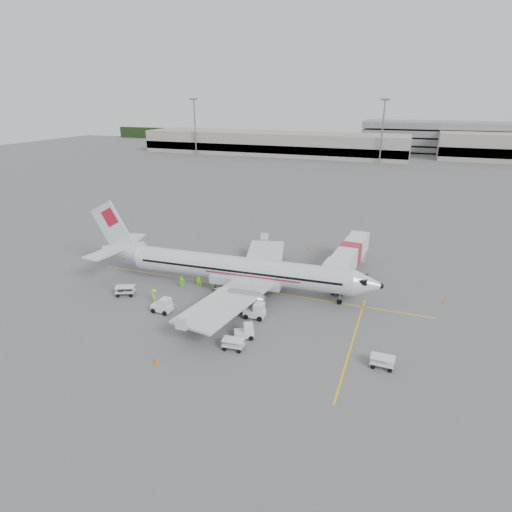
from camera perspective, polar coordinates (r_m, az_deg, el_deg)
The scene contains 25 objects.
ground at distance 54.44m, azimuth -0.73°, elevation -4.44°, with size 360.00×360.00×0.00m, color #56595B.
stripe_lead at distance 54.43m, azimuth -0.73°, elevation -4.44°, with size 44.00×0.20×0.01m, color yellow.
stripe_cross at distance 44.58m, azimuth 12.73°, elevation -11.05°, with size 0.20×20.00×0.01m, color yellow.
terminal_west at distance 186.20m, azimuth 2.24°, elevation 14.80°, with size 110.00×22.00×9.00m, color gray, non-canonical shape.
parking_garage at distance 206.77m, azimuth 23.07°, elevation 14.52°, with size 62.00×24.00×14.00m, color slate, non-canonical shape.
treeline at distance 222.64m, azimuth 16.23°, elevation 14.58°, with size 300.00×3.00×6.00m, color black, non-canonical shape.
mast_west at distance 186.45m, azimuth -8.13°, elevation 16.63°, with size 3.20×1.20×22.00m, color slate, non-canonical shape.
mast_center at distance 164.96m, azimuth 16.47°, elevation 15.55°, with size 3.20×1.20×22.00m, color slate, non-canonical shape.
aircraft at distance 52.11m, azimuth -2.18°, elevation 0.38°, with size 36.60×28.69×10.09m, color silver, non-canonical shape.
jet_bridge at distance 58.67m, azimuth 12.35°, elevation -0.61°, with size 3.29×17.56×4.61m, color silver, non-canonical shape.
belt_loader at distance 52.79m, azimuth -3.22°, elevation -3.74°, with size 4.84×1.82×2.62m, color silver, non-canonical shape.
tug_fore at distance 43.75m, azimuth -1.61°, elevation -9.98°, with size 1.99×1.14×1.54m, color silver, non-canonical shape.
tug_mid at distance 47.37m, azimuth -0.21°, elevation -7.26°, with size 2.31×1.32×1.78m, color silver, non-canonical shape.
tug_aft at distance 49.71m, azimuth -12.45°, elevation -6.39°, with size 2.26×1.30×1.75m, color silver, non-canonical shape.
cart_loaded_a at distance 48.10m, azimuth -4.75°, elevation -7.28°, with size 2.27×1.34×1.18m, color silver, non-canonical shape.
cart_loaded_b at distance 54.97m, azimuth -17.04°, elevation -4.46°, with size 2.29×1.36×1.20m, color silver, non-canonical shape.
cart_empty_a at distance 42.12m, azimuth -3.04°, elevation -11.67°, with size 2.09×1.24×1.09m, color silver, non-canonical shape.
cart_empty_b at distance 41.19m, azimuth 16.48°, elevation -13.41°, with size 2.13×1.26×1.11m, color silver, non-canonical shape.
cone_nose at distance 55.65m, azimuth 23.87°, elevation -5.45°, with size 0.33×0.33×0.53m, color #FF5A05.
cone_port at distance 68.67m, azimuth 7.02°, elevation 1.05°, with size 0.33×0.33×0.54m, color #FF5A05.
cone_stbd at distance 41.17m, azimuth -13.13°, elevation -13.43°, with size 0.41×0.41×0.68m, color #FF5A05.
crew_a at distance 55.32m, azimuth -7.59°, elevation -3.19°, with size 0.66×0.43×1.80m, color #76E018.
crew_b at distance 54.55m, azimuth -5.90°, elevation -3.46°, with size 0.87×0.68×1.80m, color #76E018.
crew_c at distance 52.12m, azimuth -13.40°, elevation -5.18°, with size 1.12×0.64×1.73m, color #76E018.
crew_d at distance 55.33m, azimuth -9.84°, elevation -3.41°, with size 0.95×0.40×1.63m, color #76E018.
Camera 1 is at (17.83, -46.03, 22.95)m, focal length 30.00 mm.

